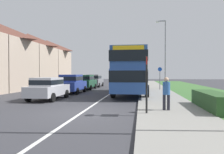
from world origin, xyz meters
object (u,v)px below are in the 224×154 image
parked_car_silver (48,87)px  bus_stop_sign (147,81)px  parked_car_grey (94,80)px  parked_car_blue (72,83)px  parked_car_dark_green (85,81)px  pedestrian_at_stop (166,92)px  double_decker_bus (131,70)px  cycle_route_sign (160,77)px  street_lamp_mid (164,50)px

parked_car_silver → bus_stop_sign: 8.24m
parked_car_grey → parked_car_blue: bearing=-90.3°
parked_car_blue → parked_car_dark_green: size_ratio=1.01×
parked_car_blue → pedestrian_at_stop: (7.60, -8.82, 0.03)m
double_decker_bus → parked_car_blue: double_decker_bus is taller
parked_car_dark_green → parked_car_blue: bearing=-90.9°
double_decker_bus → cycle_route_sign: bearing=59.5°
bus_stop_sign → street_lamp_mid: bearing=81.1°
parked_car_dark_green → pedestrian_at_stop: 15.44m
parked_car_dark_green → parked_car_grey: 4.74m
parked_car_dark_green → bus_stop_sign: (6.58, -14.37, 0.62)m
parked_car_silver → parked_car_dark_green: (0.12, 9.62, 0.05)m
parked_car_silver → parked_car_dark_green: size_ratio=1.01×
parked_car_grey → cycle_route_sign: size_ratio=1.62×
double_decker_bus → parked_car_blue: 5.76m
double_decker_bus → pedestrian_at_stop: size_ratio=5.82×
double_decker_bus → cycle_route_sign: (2.84, 4.83, -0.71)m
pedestrian_at_stop → street_lamp_mid: (1.50, 14.79, 3.55)m
double_decker_bus → pedestrian_at_stop: (2.00, -8.19, -1.17)m
parked_car_blue → bus_stop_sign: bus_stop_sign is taller
parked_car_blue → bus_stop_sign: (6.65, -9.70, 0.59)m
parked_car_blue → parked_car_dark_green: 4.66m
parked_car_dark_green → pedestrian_at_stop: (7.53, -13.48, 0.06)m
parked_car_silver → street_lamp_mid: 14.71m
parked_car_silver → parked_car_grey: size_ratio=0.99×
bus_stop_sign → cycle_route_sign: 14.02m
pedestrian_at_stop → cycle_route_sign: cycle_route_sign is taller
cycle_route_sign → bus_stop_sign: bearing=-97.3°
parked_car_blue → parked_car_grey: parked_car_blue is taller
parked_car_grey → cycle_route_sign: bearing=-31.8°
double_decker_bus → pedestrian_at_stop: double_decker_bus is taller
parked_car_blue → cycle_route_sign: bearing=26.4°
pedestrian_at_stop → cycle_route_sign: 13.06m
parked_car_silver → street_lamp_mid: size_ratio=0.51×
cycle_route_sign → parked_car_silver: bearing=-132.8°
pedestrian_at_stop → parked_car_blue: bearing=130.7°
parked_car_silver → parked_car_dark_green: 9.62m
parked_car_grey → street_lamp_mid: bearing=-20.8°
parked_car_grey → bus_stop_sign: (6.60, -19.10, 0.61)m
parked_car_blue → parked_car_grey: bearing=89.7°
pedestrian_at_stop → street_lamp_mid: size_ratio=0.21×
parked_car_blue → pedestrian_at_stop: size_ratio=2.41×
parked_car_silver → parked_car_blue: size_ratio=1.00×
double_decker_bus → street_lamp_mid: size_ratio=1.22×
parked_car_grey → pedestrian_at_stop: size_ratio=2.44×
bus_stop_sign → parked_car_grey: bearing=109.1°
double_decker_bus → parked_car_grey: double_decker_bus is taller
parked_car_silver → parked_car_dark_green: parked_car_dark_green is taller
parked_car_blue → cycle_route_sign: cycle_route_sign is taller
parked_car_grey → bus_stop_sign: size_ratio=1.57×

